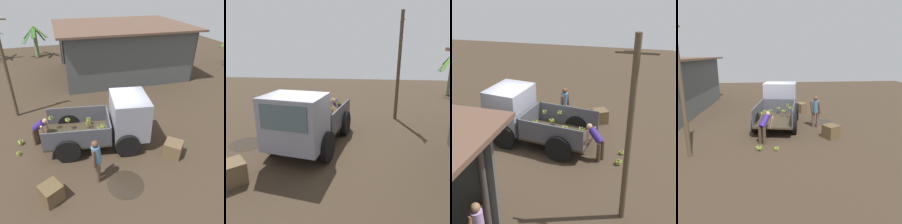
{
  "view_description": "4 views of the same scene",
  "coord_description": "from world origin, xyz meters",
  "views": [
    {
      "loc": [
        -2.28,
        -7.61,
        5.97
      ],
      "look_at": [
        0.24,
        0.3,
        1.05
      ],
      "focal_mm": 35.0,
      "sensor_mm": 36.0,
      "label": 1
    },
    {
      "loc": [
        6.86,
        1.48,
        3.53
      ],
      "look_at": [
        -0.67,
        0.63,
        1.25
      ],
      "focal_mm": 35.0,
      "sensor_mm": 36.0,
      "label": 2
    },
    {
      "loc": [
        -3.98,
        10.14,
        6.32
      ],
      "look_at": [
        -1.44,
        -0.88,
        1.16
      ],
      "focal_mm": 50.0,
      "sensor_mm": 36.0,
      "label": 3
    },
    {
      "loc": [
        -11.93,
        0.15,
        3.75
      ],
      "look_at": [
        -1.34,
        -0.9,
        0.92
      ],
      "focal_mm": 35.0,
      "sensor_mm": 36.0,
      "label": 4
    }
  ],
  "objects": [
    {
      "name": "person_bystander_near_shed",
      "position": [
        -0.83,
        5.29,
        0.89
      ],
      "size": [
        0.34,
        0.64,
        1.61
      ],
      "rotation": [
        0.0,
        0.0,
        6.13
      ],
      "color": "#392F25",
      "rests_on": "ground"
    },
    {
      "name": "wooden_crate_1",
      "position": [
        2.08,
        -1.93,
        0.3
      ],
      "size": [
        0.93,
        0.93,
        0.6
      ],
      "primitive_type": "cube",
      "rotation": [
        0.0,
        0.0,
        2.35
      ],
      "color": "brown",
      "rests_on": "ground"
    },
    {
      "name": "person_worker_loading",
      "position": [
        -2.91,
        0.37,
        0.77
      ],
      "size": [
        0.77,
        0.73,
        1.31
      ],
      "rotation": [
        0.0,
        0.0,
        -0.53
      ],
      "color": "#443425",
      "rests_on": "ground"
    },
    {
      "name": "wooden_crate_0",
      "position": [
        -2.7,
        -2.65,
        0.3
      ],
      "size": [
        0.82,
        0.82,
        0.6
      ],
      "primitive_type": "cube",
      "rotation": [
        0.0,
        0.0,
        2.06
      ],
      "color": "brown",
      "rests_on": "ground"
    },
    {
      "name": "cargo_truck",
      "position": [
        0.28,
        -0.47,
        1.13
      ],
      "size": [
        4.39,
        2.66,
        2.15
      ],
      "rotation": [
        0.0,
        0.0,
        -0.17
      ],
      "color": "#372E21",
      "rests_on": "ground"
    },
    {
      "name": "banana_palm_3",
      "position": [
        -2.75,
        13.9,
        1.43
      ],
      "size": [
        2.38,
        2.53,
        2.67
      ],
      "color": "#6F8A50",
      "rests_on": "ground"
    },
    {
      "name": "banana_bunch_on_ground_1",
      "position": [
        -3.83,
        -0.11,
        0.09
      ],
      "size": [
        0.21,
        0.21,
        0.16
      ],
      "color": "brown",
      "rests_on": "ground"
    },
    {
      "name": "banana_bunch_on_ground_0",
      "position": [
        -3.76,
        0.59,
        0.12
      ],
      "size": [
        0.26,
        0.27,
        0.21
      ],
      "color": "#463F2D",
      "rests_on": "ground"
    },
    {
      "name": "mud_patch_0",
      "position": [
        -0.26,
        -2.8,
        0.0
      ],
      "size": [
        1.28,
        1.28,
        0.01
      ],
      "primitive_type": "cylinder",
      "color": "black",
      "rests_on": "ground"
    },
    {
      "name": "person_foreground_visitor",
      "position": [
        -1.12,
        -2.26,
        0.92
      ],
      "size": [
        0.44,
        0.61,
        1.67
      ],
      "rotation": [
        0.0,
        0.0,
        2.81
      ],
      "color": "brown",
      "rests_on": "ground"
    },
    {
      "name": "ground",
      "position": [
        0.0,
        0.0,
        0.0
      ],
      "size": [
        36.0,
        36.0,
        0.0
      ],
      "primitive_type": "plane",
      "color": "#3C2F21"
    },
    {
      "name": "utility_pole",
      "position": [
        -4.03,
        3.18,
        2.63
      ],
      "size": [
        0.96,
        0.16,
        5.12
      ],
      "color": "#4E3F2C",
      "rests_on": "ground"
    },
    {
      "name": "warehouse_shed",
      "position": [
        3.74,
        7.75,
        2.57
      ],
      "size": [
        9.54,
        7.63,
        3.5
      ],
      "rotation": [
        0.0,
        0.0,
        -0.04
      ],
      "color": "#4A4F4F",
      "rests_on": "ground"
    }
  ]
}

